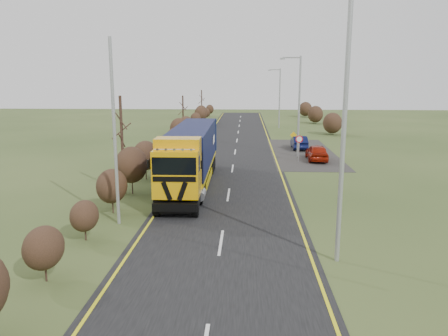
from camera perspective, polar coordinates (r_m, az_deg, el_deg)
ground at (r=23.13m, az=0.17°, el=-6.13°), size 160.00×160.00×0.00m
road at (r=32.79m, az=1.01°, el=-0.79°), size 8.00×120.00×0.02m
layby at (r=42.94m, az=10.17°, el=2.00°), size 6.00×18.00×0.02m
lane_markings at (r=32.48m, az=0.99°, el=-0.87°), size 7.52×116.00×0.01m
hedgerow at (r=31.20m, az=-10.19°, el=1.40°), size 2.24×102.04×6.05m
lorry at (r=28.70m, az=-4.30°, el=1.99°), size 2.80×14.36×4.00m
car_red_hatchback at (r=38.97m, az=12.04°, el=1.99°), size 1.76×4.17×1.41m
car_blue_sedan at (r=45.09m, az=9.78°, el=3.31°), size 1.42×4.05×1.33m
streetlight_near at (r=16.74m, az=14.99°, el=6.61°), size 2.17×0.21×10.28m
streetlight_mid at (r=40.20m, az=9.64°, el=8.49°), size 1.92×0.18×9.02m
streetlight_far at (r=63.81m, az=7.19°, el=9.35°), size 1.80×0.18×8.43m
left_pole at (r=21.43m, az=-14.11°, el=4.34°), size 0.16×0.16×8.93m
speed_sign at (r=37.97m, az=9.78°, el=3.18°), size 0.63×0.10×2.28m
warning_board at (r=44.43m, az=9.04°, el=3.79°), size 0.70×0.11×1.84m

